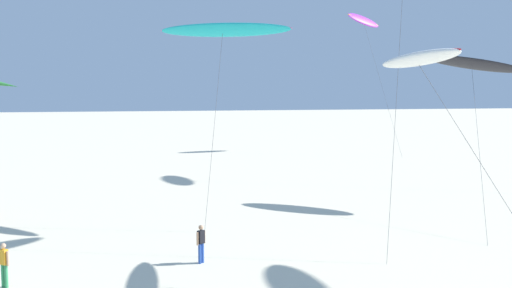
{
  "coord_description": "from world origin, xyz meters",
  "views": [
    {
      "loc": [
        -1.23,
        -2.31,
        7.86
      ],
      "look_at": [
        2.98,
        24.74,
        4.88
      ],
      "focal_mm": 41.12,
      "sensor_mm": 36.0,
      "label": 1
    }
  ],
  "objects_px": {
    "person_near_left": "(4,263)",
    "person_near_right": "(201,242)",
    "flying_kite_3": "(472,64)",
    "flying_kite_5": "(417,59)",
    "flying_kite_0": "(363,20)",
    "flying_kite_1": "(223,30)"
  },
  "relations": [
    {
      "from": "flying_kite_0",
      "to": "flying_kite_3",
      "type": "height_order",
      "value": "flying_kite_0"
    },
    {
      "from": "flying_kite_5",
      "to": "person_near_right",
      "type": "relative_size",
      "value": 5.48
    },
    {
      "from": "flying_kite_0",
      "to": "person_near_left",
      "type": "height_order",
      "value": "flying_kite_0"
    },
    {
      "from": "flying_kite_5",
      "to": "flying_kite_3",
      "type": "bearing_deg",
      "value": 53.59
    },
    {
      "from": "flying_kite_1",
      "to": "flying_kite_5",
      "type": "xyz_separation_m",
      "value": [
        6.58,
        -10.56,
        -1.92
      ]
    },
    {
      "from": "person_near_left",
      "to": "flying_kite_3",
      "type": "bearing_deg",
      "value": 24.35
    },
    {
      "from": "person_near_left",
      "to": "person_near_right",
      "type": "relative_size",
      "value": 1.03
    },
    {
      "from": "person_near_left",
      "to": "person_near_right",
      "type": "bearing_deg",
      "value": 13.78
    },
    {
      "from": "flying_kite_5",
      "to": "person_near_right",
      "type": "distance_m",
      "value": 11.75
    },
    {
      "from": "flying_kite_1",
      "to": "person_near_right",
      "type": "bearing_deg",
      "value": -102.85
    },
    {
      "from": "flying_kite_0",
      "to": "person_near_right",
      "type": "bearing_deg",
      "value": -117.79
    },
    {
      "from": "flying_kite_3",
      "to": "person_near_right",
      "type": "distance_m",
      "value": 21.35
    },
    {
      "from": "flying_kite_0",
      "to": "flying_kite_5",
      "type": "bearing_deg",
      "value": -106.31
    },
    {
      "from": "flying_kite_1",
      "to": "person_near_left",
      "type": "distance_m",
      "value": 16.5
    },
    {
      "from": "flying_kite_1",
      "to": "flying_kite_5",
      "type": "height_order",
      "value": "flying_kite_1"
    },
    {
      "from": "flying_kite_0",
      "to": "flying_kite_3",
      "type": "xyz_separation_m",
      "value": [
        -3.21,
        -29.67,
        -5.62
      ]
    },
    {
      "from": "flying_kite_5",
      "to": "person_near_right",
      "type": "bearing_deg",
      "value": 161.18
    },
    {
      "from": "flying_kite_1",
      "to": "person_near_right",
      "type": "distance_m",
      "value": 12.51
    },
    {
      "from": "flying_kite_1",
      "to": "flying_kite_3",
      "type": "height_order",
      "value": "flying_kite_1"
    },
    {
      "from": "flying_kite_3",
      "to": "person_near_left",
      "type": "xyz_separation_m",
      "value": [
        -24.99,
        -11.31,
        -7.94
      ]
    },
    {
      "from": "flying_kite_5",
      "to": "person_near_left",
      "type": "distance_m",
      "value": 17.73
    },
    {
      "from": "flying_kite_0",
      "to": "person_near_right",
      "type": "relative_size",
      "value": 9.35
    }
  ]
}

